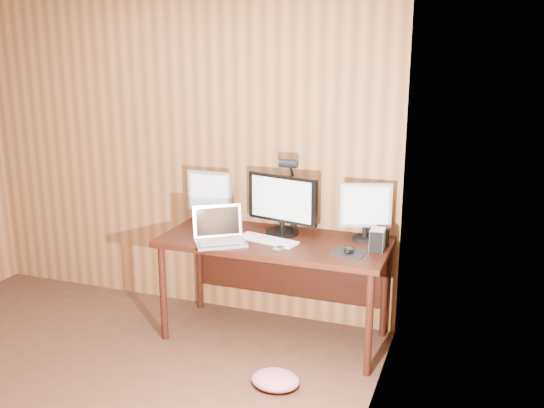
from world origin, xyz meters
The scene contains 13 objects.
desk centered at (0.93, 1.70, 0.63)m, with size 1.60×0.70×0.75m.
monitor_center centered at (0.94, 1.77, 0.97)m, with size 0.55×0.24×0.43m.
monitor_left centered at (0.34, 1.83, 0.97)m, with size 0.36×0.17×0.40m.
monitor_right centered at (1.52, 1.84, 0.97)m, with size 0.35×0.17×0.40m.
laptop centered at (0.59, 1.45, 0.81)m, with size 0.43×0.41×0.24m.
keyboard centered at (0.90, 1.58, 0.76)m, with size 0.45×0.23×0.02m.
mousepad centered at (1.48, 1.52, 0.75)m, with size 0.21×0.17×0.00m, color black.
mouse centered at (1.48, 1.52, 0.77)m, with size 0.07×0.11×0.04m, color black.
hard_drive centered at (1.65, 1.65, 0.82)m, with size 0.10×0.14×0.15m.
phone centered at (1.03, 1.46, 0.76)m, with size 0.08×0.12×0.01m.
speaker centered at (1.68, 1.75, 0.81)m, with size 0.05×0.05×0.13m, color black.
desk_lamp centered at (0.97, 1.87, 1.11)m, with size 0.13×0.19×0.58m.
fabric_pile centered at (1.16, 1.00, 0.05)m, with size 0.31×0.25×0.10m, color #C76085, non-canonical shape.
Camera 1 is at (2.27, -2.17, 2.09)m, focal length 40.00 mm.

